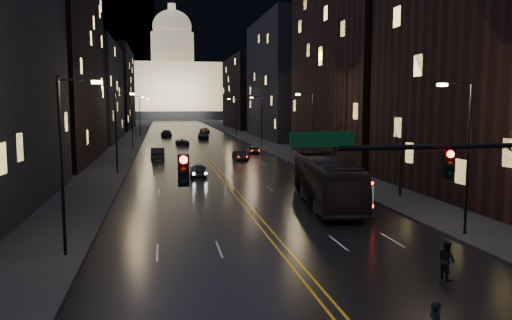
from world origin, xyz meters
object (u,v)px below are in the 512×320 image
oncoming_car_a (198,170)px  receding_car_a (240,156)px  oncoming_car_b (158,154)px  traffic_signal (509,176)px  bus (327,181)px  pedestrian_b (447,260)px

oncoming_car_a → receding_car_a: oncoming_car_a is taller
oncoming_car_a → receding_car_a: size_ratio=1.08×
receding_car_a → oncoming_car_b: bearing=158.5°
traffic_signal → receding_car_a: traffic_signal is taller
bus → pedestrian_b: (-0.03, -16.33, -1.00)m
bus → pedestrian_b: size_ratio=7.76×
traffic_signal → bus: traffic_signal is taller
oncoming_car_a → receding_car_a: bearing=-110.6°
oncoming_car_b → pedestrian_b: size_ratio=3.00×
bus → traffic_signal: bearing=-83.0°
traffic_signal → oncoming_car_b: (-12.69, 53.73, -4.25)m
receding_car_a → pedestrian_b: size_ratio=2.33×
oncoming_car_a → pedestrian_b: (8.48, -32.51, 0.12)m
bus → oncoming_car_b: bearing=118.1°
bus → oncoming_car_b: size_ratio=2.58×
traffic_signal → bus: size_ratio=1.29×
bus → pedestrian_b: bearing=-82.9°
oncoming_car_a → oncoming_car_b: size_ratio=0.84×
oncoming_car_b → pedestrian_b: pedestrian_b is taller
oncoming_car_a → receding_car_a: (6.67, 14.42, -0.07)m
oncoming_car_b → receding_car_a: bearing=164.0°
traffic_signal → oncoming_car_a: bearing=103.1°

